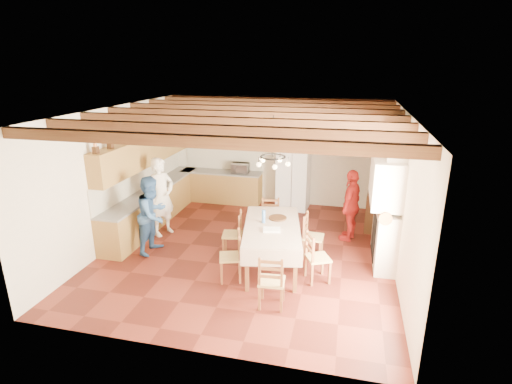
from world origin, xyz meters
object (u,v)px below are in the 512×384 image
Objects in this scene: chair_left_near at (230,256)px; microwave at (240,168)px; chair_right_far at (313,236)px; person_woman_red at (351,205)px; dining_table at (272,229)px; person_man at (162,197)px; chair_right_near at (318,257)px; chair_end_far at (270,220)px; person_woman_blue at (153,215)px; chair_left_far at (232,234)px; refrigerator at (294,179)px; hutch at (379,185)px; chair_end_near at (272,280)px.

microwave is (-0.95, 4.17, 0.55)m from chair_left_near.
chair_right_far is 0.58× the size of person_woman_red.
dining_table is 2.97m from person_man.
microwave reaches higher than chair_right_near.
person_woman_blue is (-2.30, -1.12, 0.36)m from chair_end_far.
chair_right_far is at bearing 88.96° from chair_left_far.
hutch is (2.20, -0.85, 0.24)m from refrigerator.
refrigerator is 1.00× the size of person_woman_blue.
chair_right_far is at bearing -15.58° from person_woman_red.
person_woman_blue reaches higher than chair_left_far.
person_man is (-2.14, 1.64, 0.44)m from chair_left_near.
refrigerator reaches higher than chair_left_far.
hutch is 1.16× the size of person_man.
person_woman_red is 3.40× the size of microwave.
dining_table is (0.07, -3.46, -0.03)m from refrigerator.
microwave reaches higher than chair_left_far.
chair_end_near is (-0.50, -1.91, 0.00)m from chair_right_far.
chair_right_near is at bearing -62.33° from chair_end_far.
dining_table is 2.30× the size of chair_right_far.
chair_right_far and chair_end_far have the same top height.
chair_right_near is at bearing 83.92° from chair_left_near.
refrigerator reaches higher than chair_right_near.
person_woman_blue is 4.37m from person_woman_red.
person_woman_blue is at bearing -129.42° from chair_left_near.
chair_left_near is (-2.78, -3.25, -0.60)m from hutch.
chair_end_near is at bearing 25.30° from chair_left_far.
chair_right_near and chair_end_near have the same top height.
microwave is (-1.60, 3.53, 0.22)m from dining_table.
hutch is 5.33m from person_woman_blue.
person_woman_red is (4.06, 1.60, -0.01)m from person_woman_blue.
chair_right_near is 2.12m from person_woman_red.
microwave is at bearing -103.10° from person_woman_red.
dining_table is at bearing -84.62° from person_woman_blue.
chair_left_near is at bearing -103.62° from person_woman_blue.
person_woman_blue reaches higher than chair_end_near.
hutch is at bearing 116.96° from chair_left_far.
chair_right_far is 1.00× the size of chair_end_far.
person_woman_red is (1.23, 3.02, 0.35)m from chair_end_near.
person_woman_red is at bearing 109.95° from chair_left_far.
person_woman_blue is at bearing -51.12° from person_woman_red.
person_man is (-4.92, -1.62, -0.15)m from hutch.
refrigerator is at bearing -23.42° from person_man.
person_woman_blue is (-3.34, -0.48, 0.36)m from chair_right_far.
chair_left_near is 1.00m from chair_left_far.
chair_left_near is 0.57× the size of person_woman_blue.
chair_end_far is (-0.20, -2.23, -0.36)m from refrigerator.
hutch reaches higher than chair_end_far.
person_woman_red is at bearing -44.01° from refrigerator.
person_man is 3.81× the size of microwave.
chair_right_far is 1.97m from chair_end_near.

